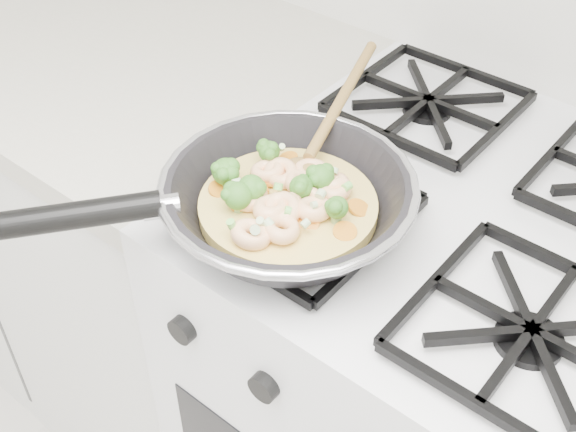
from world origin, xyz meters
The scene contains 3 objects.
stove centered at (0.00, 1.70, 0.46)m, with size 0.60×0.60×0.92m.
counter_left centered at (-0.80, 1.70, 0.45)m, with size 1.00×0.60×0.90m.
skillet centered at (-0.14, 1.52, 0.96)m, with size 0.35×0.54×0.09m.
Camera 1 is at (0.26, 1.03, 1.49)m, focal length 45.72 mm.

